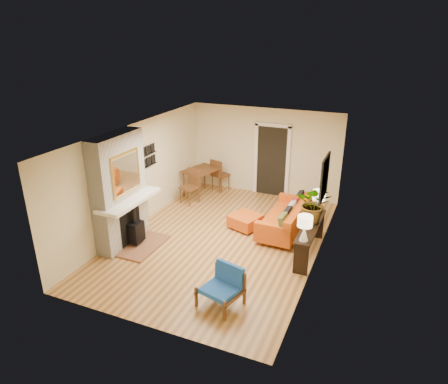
{
  "coord_description": "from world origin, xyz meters",
  "views": [
    {
      "loc": [
        3.36,
        -7.7,
        4.63
      ],
      "look_at": [
        0.0,
        0.2,
        1.15
      ],
      "focal_mm": 32.0,
      "sensor_mm": 36.0,
      "label": 1
    }
  ],
  "objects_px": {
    "lamp_near": "(305,225)",
    "lamp_far": "(319,199)",
    "sofa": "(288,218)",
    "blue_chair": "(224,284)",
    "console_table": "(310,231)",
    "ottoman": "(245,221)",
    "houseplant": "(314,204)",
    "dining_table": "(203,175)"
  },
  "relations": [
    {
      "from": "lamp_near",
      "to": "lamp_far",
      "type": "xyz_separation_m",
      "value": [
        0.0,
        1.45,
        0.0
      ]
    },
    {
      "from": "dining_table",
      "to": "console_table",
      "type": "xyz_separation_m",
      "value": [
        3.64,
        -2.19,
        -0.08
      ]
    },
    {
      "from": "blue_chair",
      "to": "houseplant",
      "type": "height_order",
      "value": "houseplant"
    },
    {
      "from": "lamp_far",
      "to": "sofa",
      "type": "bearing_deg",
      "value": 166.27
    },
    {
      "from": "sofa",
      "to": "blue_chair",
      "type": "distance_m",
      "value": 3.2
    },
    {
      "from": "console_table",
      "to": "lamp_far",
      "type": "relative_size",
      "value": 3.43
    },
    {
      "from": "dining_table",
      "to": "console_table",
      "type": "height_order",
      "value": "dining_table"
    },
    {
      "from": "sofa",
      "to": "lamp_far",
      "type": "xyz_separation_m",
      "value": [
        0.72,
        -0.18,
        0.71
      ]
    },
    {
      "from": "dining_table",
      "to": "lamp_near",
      "type": "bearing_deg",
      "value": -38.79
    },
    {
      "from": "blue_chair",
      "to": "console_table",
      "type": "distance_m",
      "value": 2.54
    },
    {
      "from": "ottoman",
      "to": "console_table",
      "type": "bearing_deg",
      "value": -20.68
    },
    {
      "from": "console_table",
      "to": "blue_chair",
      "type": "bearing_deg",
      "value": -115.2
    },
    {
      "from": "ottoman",
      "to": "dining_table",
      "type": "height_order",
      "value": "dining_table"
    },
    {
      "from": "blue_chair",
      "to": "lamp_near",
      "type": "bearing_deg",
      "value": 55.21
    },
    {
      "from": "lamp_near",
      "to": "houseplant",
      "type": "xyz_separation_m",
      "value": [
        -0.01,
        0.95,
        0.08
      ]
    },
    {
      "from": "sofa",
      "to": "ottoman",
      "type": "relative_size",
      "value": 2.38
    },
    {
      "from": "ottoman",
      "to": "houseplant",
      "type": "bearing_deg",
      "value": -14.49
    },
    {
      "from": "blue_chair",
      "to": "lamp_far",
      "type": "distance_m",
      "value": 3.26
    },
    {
      "from": "dining_table",
      "to": "lamp_far",
      "type": "distance_m",
      "value": 3.95
    },
    {
      "from": "blue_chair",
      "to": "console_table",
      "type": "xyz_separation_m",
      "value": [
        1.08,
        2.29,
        0.19
      ]
    },
    {
      "from": "sofa",
      "to": "console_table",
      "type": "xyz_separation_m",
      "value": [
        0.72,
        -0.89,
        0.23
      ]
    },
    {
      "from": "console_table",
      "to": "houseplant",
      "type": "distance_m",
      "value": 0.61
    },
    {
      "from": "lamp_near",
      "to": "houseplant",
      "type": "bearing_deg",
      "value": 90.6
    },
    {
      "from": "console_table",
      "to": "lamp_near",
      "type": "relative_size",
      "value": 3.43
    },
    {
      "from": "blue_chair",
      "to": "lamp_near",
      "type": "height_order",
      "value": "lamp_near"
    },
    {
      "from": "sofa",
      "to": "blue_chair",
      "type": "bearing_deg",
      "value": -96.34
    },
    {
      "from": "lamp_far",
      "to": "houseplant",
      "type": "height_order",
      "value": "houseplant"
    },
    {
      "from": "dining_table",
      "to": "lamp_far",
      "type": "bearing_deg",
      "value": -22.03
    },
    {
      "from": "console_table",
      "to": "houseplant",
      "type": "xyz_separation_m",
      "value": [
        -0.01,
        0.21,
        0.57
      ]
    },
    {
      "from": "ottoman",
      "to": "lamp_far",
      "type": "bearing_deg",
      "value": 1.86
    },
    {
      "from": "dining_table",
      "to": "ottoman",
      "type": "bearing_deg",
      "value": -38.86
    },
    {
      "from": "dining_table",
      "to": "lamp_far",
      "type": "xyz_separation_m",
      "value": [
        3.64,
        -1.47,
        0.41
      ]
    },
    {
      "from": "houseplant",
      "to": "console_table",
      "type": "bearing_deg",
      "value": -87.28
    },
    {
      "from": "ottoman",
      "to": "dining_table",
      "type": "relative_size",
      "value": 0.46
    },
    {
      "from": "sofa",
      "to": "lamp_far",
      "type": "height_order",
      "value": "lamp_far"
    },
    {
      "from": "ottoman",
      "to": "dining_table",
      "type": "bearing_deg",
      "value": 141.14
    },
    {
      "from": "sofa",
      "to": "dining_table",
      "type": "xyz_separation_m",
      "value": [
        -2.92,
        1.3,
        0.3
      ]
    },
    {
      "from": "blue_chair",
      "to": "lamp_far",
      "type": "xyz_separation_m",
      "value": [
        1.08,
        3.01,
        0.67
      ]
    },
    {
      "from": "ottoman",
      "to": "blue_chair",
      "type": "height_order",
      "value": "blue_chair"
    },
    {
      "from": "blue_chair",
      "to": "dining_table",
      "type": "distance_m",
      "value": 5.17
    },
    {
      "from": "ottoman",
      "to": "console_table",
      "type": "height_order",
      "value": "console_table"
    },
    {
      "from": "blue_chair",
      "to": "lamp_near",
      "type": "distance_m",
      "value": 2.01
    }
  ]
}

